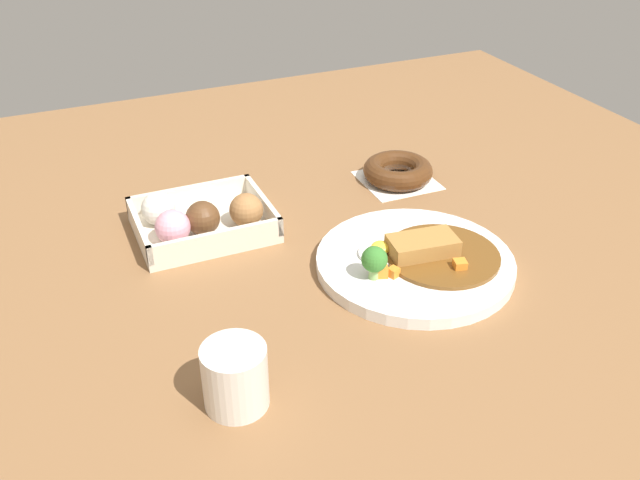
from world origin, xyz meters
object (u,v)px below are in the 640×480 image
curry_plate (416,261)px  chocolate_ring_donut (398,171)px  donut_box (199,220)px  coffee_mug (235,377)px

curry_plate → chocolate_ring_donut: curry_plate is taller
curry_plate → donut_box: size_ratio=1.39×
curry_plate → donut_box: curry_plate is taller
curry_plate → coffee_mug: bearing=-154.5°
curry_plate → chocolate_ring_donut: size_ratio=2.24×
curry_plate → coffee_mug: coffee_mug is taller
donut_box → chocolate_ring_donut: (0.37, 0.04, -0.01)m
curry_plate → donut_box: (-0.26, 0.22, 0.01)m
donut_box → coffee_mug: coffee_mug is taller
curry_plate → chocolate_ring_donut: 0.28m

